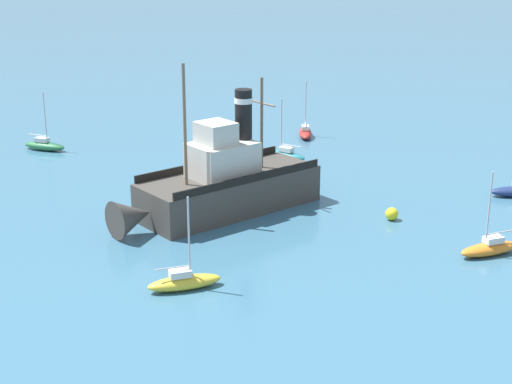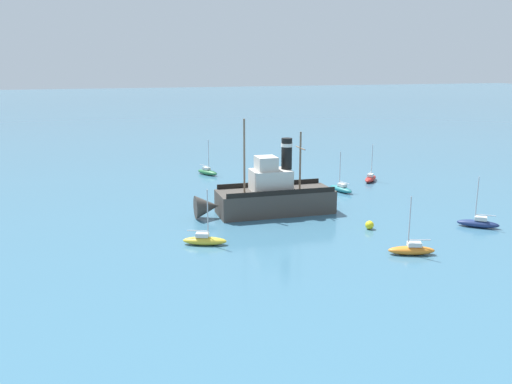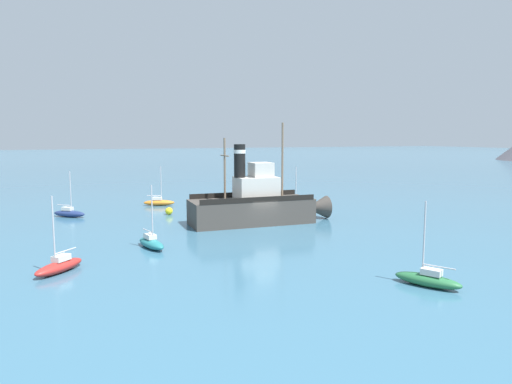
% 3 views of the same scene
% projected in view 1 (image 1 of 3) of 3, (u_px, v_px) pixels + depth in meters
% --- Properties ---
extents(ground_plane, '(600.00, 600.00, 0.00)m').
position_uv_depth(ground_plane, '(205.00, 204.00, 52.10)').
color(ground_plane, '#38667F').
extents(old_tugboat, '(4.88, 14.52, 9.90)m').
position_uv_depth(old_tugboat, '(222.00, 185.00, 50.12)').
color(old_tugboat, '#423D38').
rests_on(old_tugboat, ground).
extents(sailboat_yellow, '(2.46, 3.93, 4.90)m').
position_uv_depth(sailboat_yellow, '(184.00, 281.00, 39.59)').
color(sailboat_yellow, gold).
rests_on(sailboat_yellow, ground).
extents(sailboat_orange, '(2.28, 3.95, 4.90)m').
position_uv_depth(sailboat_orange, '(490.00, 248.00, 43.81)').
color(sailboat_orange, orange).
rests_on(sailboat_orange, ground).
extents(sailboat_red, '(3.52, 3.41, 4.90)m').
position_uv_depth(sailboat_red, '(305.00, 132.00, 69.29)').
color(sailboat_red, '#B22823').
rests_on(sailboat_red, ground).
extents(sailboat_green, '(3.87, 2.76, 4.90)m').
position_uv_depth(sailboat_green, '(44.00, 145.00, 64.98)').
color(sailboat_green, '#286B3D').
rests_on(sailboat_green, ground).
extents(sailboat_teal, '(3.95, 1.97, 4.90)m').
position_uv_depth(sailboat_teal, '(284.00, 154.00, 62.28)').
color(sailboat_teal, '#23757A').
rests_on(sailboat_teal, ground).
extents(mooring_buoy, '(0.81, 0.81, 0.81)m').
position_uv_depth(mooring_buoy, '(392.00, 214.00, 49.14)').
color(mooring_buoy, yellow).
rests_on(mooring_buoy, ground).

